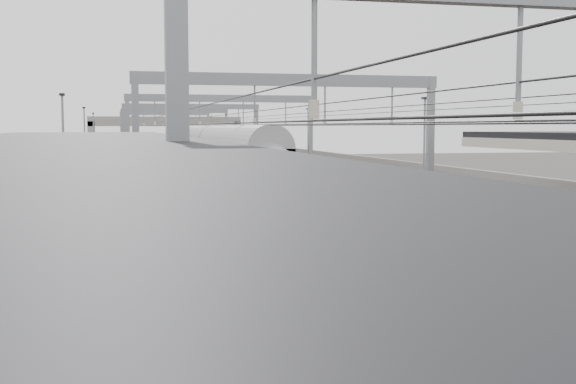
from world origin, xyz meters
TOP-DOWN VIEW (x-y plane):
  - platform_left at (-8.00, 45.00)m, footprint 4.00×120.00m
  - platform_right at (8.00, 45.00)m, footprint 4.00×120.00m
  - tracks at (0.00, 45.00)m, footprint 11.40×140.00m
  - overhead_line at (0.00, 51.62)m, footprint 13.00×140.00m
  - canopy_left at (-8.02, 2.99)m, footprint 4.40×30.00m
  - overbridge at (0.00, 100.00)m, footprint 22.00×2.20m
  - wall_left at (-11.20, 45.00)m, footprint 0.30×120.00m
  - wall_right at (11.20, 45.00)m, footprint 0.30×120.00m
  - train at (1.50, 54.14)m, footprint 2.82×51.42m
  - signal_green at (-5.20, 70.06)m, footprint 0.32×0.32m
  - signal_red_near at (3.20, 64.43)m, footprint 0.32×0.32m
  - signal_red_far at (5.40, 71.50)m, footprint 0.32×0.32m

SIDE VIEW (x-z plane):
  - tracks at x=0.00m, z-range -0.05..0.15m
  - platform_left at x=-8.00m, z-range 0.00..1.00m
  - platform_right at x=8.00m, z-range 0.00..1.00m
  - wall_left at x=-11.20m, z-range 0.00..3.20m
  - wall_right at x=11.20m, z-range 0.00..3.20m
  - train at x=1.50m, z-range -0.05..4.41m
  - signal_green at x=-5.20m, z-range 0.68..4.15m
  - signal_red_near at x=3.20m, z-range 0.68..4.15m
  - signal_red_far at x=5.40m, z-range 0.68..4.15m
  - canopy_left at x=-8.02m, z-range 2.97..7.21m
  - overbridge at x=0.00m, z-range 1.86..8.76m
  - overhead_line at x=0.00m, z-range 2.84..9.44m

